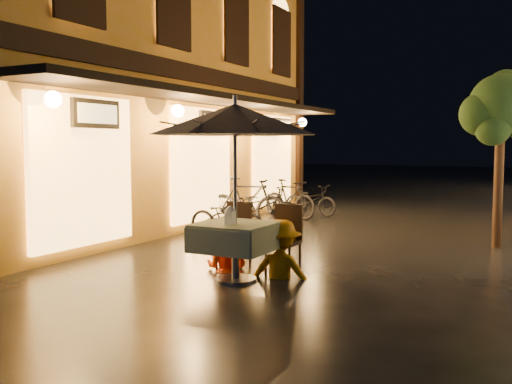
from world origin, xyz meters
The scene contains 15 objects.
ground centered at (0.00, 0.00, 0.00)m, with size 90.00×90.00×0.00m, color black.
west_building centered at (-5.72, 4.00, 3.71)m, with size 5.90×11.40×7.40m.
street_tree centered at (2.41, 4.51, 2.42)m, with size 1.43×1.20×3.15m.
cafe_table centered at (-0.50, 0.22, 0.59)m, with size 0.99×0.99×0.78m.
patio_umbrella centered at (-0.50, 0.22, 2.15)m, with size 2.26×2.26×2.46m.
cafe_chair_left centered at (-0.90, 0.96, 0.54)m, with size 0.42×0.42×0.97m.
cafe_chair_right centered at (-0.10, 0.96, 0.54)m, with size 0.42×0.42×0.97m.
table_lantern centered at (-0.50, 0.09, 0.92)m, with size 0.16×0.16×0.25m.
person_orange centered at (-0.95, 0.77, 0.68)m, with size 0.66×0.51×1.36m, color #EC3600.
person_yellow centered at (-0.06, 0.72, 0.77)m, with size 1.00×0.57×1.54m, color orange.
bicycle_0 centered at (-2.26, 3.03, 0.43)m, with size 0.57×1.63×0.86m, color black.
bicycle_1 centered at (-2.74, 4.72, 0.56)m, with size 0.53×1.86×1.12m, color black.
bicycle_2 centered at (-2.48, 4.91, 0.46)m, with size 0.61×1.75×0.92m, color black.
bicycle_3 centered at (-2.50, 6.52, 0.48)m, with size 0.46×1.61×0.97m, color black.
bicycle_4 centered at (-2.25, 7.28, 0.40)m, with size 0.53×1.52×0.80m, color black.
Camera 1 is at (3.18, -6.32, 1.81)m, focal length 40.00 mm.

